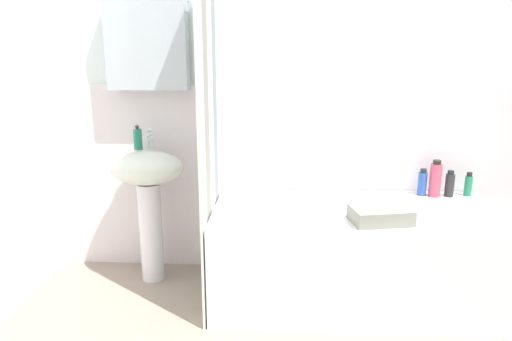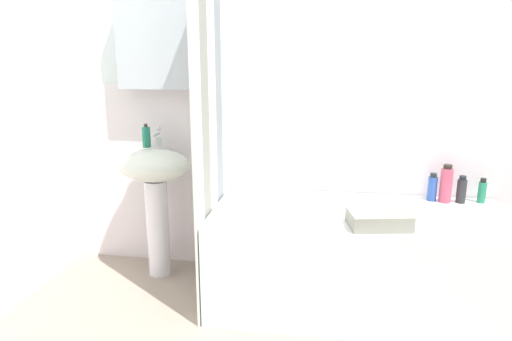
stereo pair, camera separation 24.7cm
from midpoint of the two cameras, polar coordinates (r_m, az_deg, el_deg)
The scene contains 11 objects.
wall_back_tiled at distance 2.83m, azimuth 1.24°, elevation 9.43°, with size 3.60×0.18×2.40m.
sink at distance 2.85m, azimuth -15.76°, elevation -2.02°, with size 0.44×0.34×0.82m.
faucet at distance 2.86m, azimuth -15.61°, elevation 3.83°, with size 0.03×0.12×0.12m.
soap_dispenser at distance 2.85m, azimuth -16.99°, elevation 3.80°, with size 0.05×0.05×0.15m.
bathtub at distance 2.67m, azimuth 9.76°, elevation -10.38°, with size 1.60×0.73×0.55m, color white.
shower_curtain at distance 2.49m, azimuth -8.57°, elevation 5.41°, with size 0.01×0.73×2.00m.
lotion_bottle at distance 2.98m, azimuth 22.91°, elevation -1.71°, with size 0.04×0.04×0.15m.
shampoo_bottle at distance 2.92m, azimuth 20.88°, elevation -1.67°, with size 0.05×0.05×0.16m.
conditioner_bottle at distance 2.89m, azimuth 19.28°, elevation -1.08°, with size 0.07×0.07×0.22m.
body_wash_bottle at distance 2.89m, azimuth 17.82°, elevation -1.52°, with size 0.05×0.05×0.17m.
towel_folded at distance 2.38m, azimuth 12.45°, elevation -5.51°, with size 0.29×0.20×0.08m, color gray.
Camera 1 is at (-0.08, -1.57, 1.38)m, focal length 31.99 mm.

